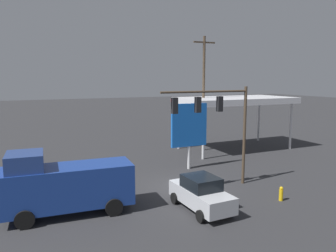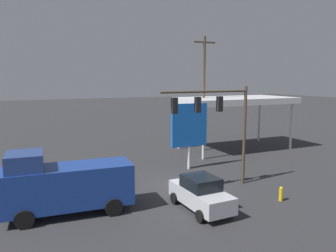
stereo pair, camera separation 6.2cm
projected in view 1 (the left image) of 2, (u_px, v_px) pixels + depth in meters
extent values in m
plane|color=#2D2D30|center=(180.00, 186.00, 22.56)|extent=(200.00, 200.00, 0.00)
cylinder|color=#473828|center=(244.00, 136.00, 22.64)|extent=(0.20, 0.20, 6.80)
cylinder|color=#473828|center=(206.00, 92.00, 20.88)|extent=(6.32, 0.14, 0.14)
cube|color=black|center=(220.00, 104.00, 21.45)|extent=(0.36, 0.28, 1.00)
sphere|color=#360505|center=(218.00, 99.00, 21.57)|extent=(0.22, 0.22, 0.22)
sphere|color=#392305|center=(218.00, 104.00, 21.61)|extent=(0.22, 0.22, 0.22)
sphere|color=#41FF6B|center=(218.00, 108.00, 21.66)|extent=(0.22, 0.22, 0.22)
cube|color=black|center=(198.00, 105.00, 20.77)|extent=(0.36, 0.28, 1.00)
sphere|color=#360505|center=(197.00, 100.00, 20.89)|extent=(0.22, 0.22, 0.22)
sphere|color=#392305|center=(196.00, 105.00, 20.93)|extent=(0.22, 0.22, 0.22)
sphere|color=#41FF6B|center=(196.00, 109.00, 20.98)|extent=(0.22, 0.22, 0.22)
cube|color=black|center=(175.00, 106.00, 20.09)|extent=(0.36, 0.28, 1.00)
sphere|color=#360505|center=(173.00, 101.00, 20.21)|extent=(0.22, 0.22, 0.22)
sphere|color=#392305|center=(173.00, 105.00, 20.25)|extent=(0.22, 0.22, 0.22)
sphere|color=#41FF6B|center=(173.00, 110.00, 20.30)|extent=(0.22, 0.22, 0.22)
cylinder|color=#473828|center=(203.00, 94.00, 32.91)|extent=(0.26, 0.26, 11.44)
cube|color=#473828|center=(204.00, 42.00, 32.17)|extent=(2.40, 0.14, 0.14)
cube|color=silver|center=(235.00, 100.00, 33.69)|extent=(11.75, 6.20, 0.60)
cube|color=red|center=(219.00, 99.00, 36.50)|extent=(11.75, 0.06, 0.36)
cylinder|color=silver|center=(259.00, 121.00, 38.51)|extent=(0.24, 0.24, 4.79)
cylinder|color=silver|center=(179.00, 126.00, 34.15)|extent=(0.24, 0.24, 4.79)
cylinder|color=silver|center=(291.00, 126.00, 34.02)|extent=(0.24, 0.24, 4.79)
cylinder|color=silver|center=(203.00, 133.00, 29.66)|extent=(0.24, 0.24, 4.79)
cylinder|color=silver|center=(189.00, 137.00, 26.43)|extent=(0.24, 0.24, 5.35)
cube|color=blue|center=(189.00, 125.00, 26.29)|extent=(3.12, 0.24, 3.47)
cube|color=black|center=(188.00, 125.00, 26.41)|extent=(2.18, 0.04, 1.22)
cube|color=navy|center=(69.00, 186.00, 17.71)|extent=(6.94, 2.77, 2.20)
cube|color=navy|center=(25.00, 161.00, 16.75)|extent=(1.94, 2.24, 0.90)
cylinder|color=black|center=(25.00, 220.00, 16.01)|extent=(0.97, 0.29, 0.96)
cylinder|color=black|center=(27.00, 203.00, 18.18)|extent=(0.97, 0.29, 0.96)
cylinder|color=black|center=(114.00, 207.00, 17.56)|extent=(0.97, 0.29, 0.96)
cylinder|color=black|center=(106.00, 193.00, 19.73)|extent=(0.97, 0.29, 0.96)
cube|color=silver|center=(201.00, 196.00, 18.40)|extent=(1.96, 4.46, 0.90)
cube|color=black|center=(201.00, 182.00, 18.28)|extent=(1.73, 2.06, 0.70)
cylinder|color=black|center=(230.00, 210.00, 17.61)|extent=(0.24, 0.67, 0.66)
cylinder|color=black|center=(201.00, 216.00, 16.79)|extent=(0.24, 0.67, 0.66)
cylinder|color=black|center=(201.00, 193.00, 20.14)|extent=(0.24, 0.67, 0.66)
cylinder|color=black|center=(175.00, 198.00, 19.32)|extent=(0.24, 0.67, 0.66)
cylinder|color=gold|center=(281.00, 195.00, 19.79)|extent=(0.24, 0.24, 0.70)
sphere|color=gold|center=(281.00, 188.00, 19.73)|extent=(0.22, 0.22, 0.22)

